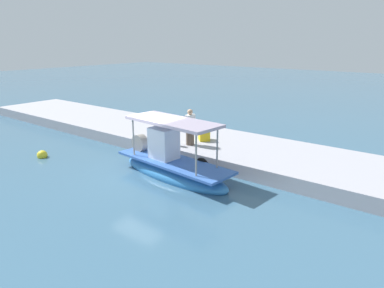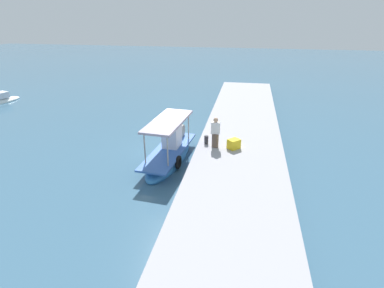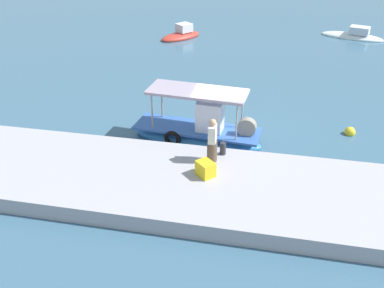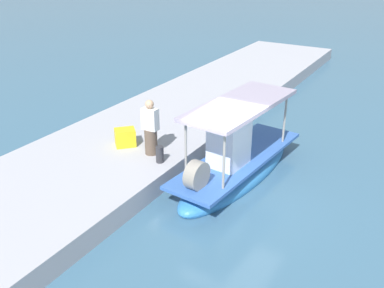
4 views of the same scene
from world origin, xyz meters
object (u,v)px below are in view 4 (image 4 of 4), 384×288
object	(u,v)px
cargo_crate	(125,137)
fisherman_near_bollard	(151,130)
main_fishing_boat	(236,164)
mooring_bollard	(160,154)

from	to	relation	value
cargo_crate	fisherman_near_bollard	bearing A→B (deg)	86.69
main_fishing_boat	cargo_crate	world-z (taller)	main_fishing_boat
main_fishing_boat	mooring_bollard	distance (m)	2.36
mooring_bollard	main_fishing_boat	bearing A→B (deg)	124.38
fisherman_near_bollard	cargo_crate	distance (m)	1.20
mooring_bollard	cargo_crate	size ratio (longest dim) A/B	0.80
fisherman_near_bollard	main_fishing_boat	bearing A→B (deg)	111.32
fisherman_near_bollard	cargo_crate	xyz separation A→B (m)	(-0.06, -1.08, -0.52)
fisherman_near_bollard	cargo_crate	size ratio (longest dim) A/B	2.77
main_fishing_boat	mooring_bollard	xyz separation A→B (m)	(1.31, -1.91, 0.41)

